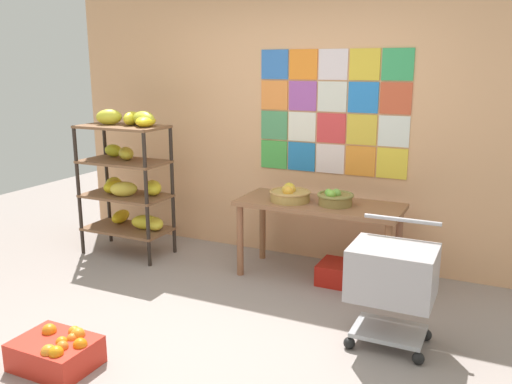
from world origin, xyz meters
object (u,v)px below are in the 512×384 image
Objects in this scene: produce_crate_under_table at (344,274)px; orange_crate_foreground at (57,352)px; fruit_basket_left at (290,194)px; shopping_cart at (392,277)px; fruit_basket_centre at (335,198)px; banana_shelf_unit at (129,173)px; display_table at (319,213)px.

produce_crate_under_table is 0.86× the size of orange_crate_foreground.
fruit_basket_left is 0.44× the size of shopping_cart.
produce_crate_under_table is (0.51, 0.03, -0.67)m from fruit_basket_left.
fruit_basket_centre reaches higher than orange_crate_foreground.
shopping_cart is at bearing 32.83° from orange_crate_foreground.
banana_shelf_unit reaches higher than produce_crate_under_table.
shopping_cart is (0.83, -0.92, -0.11)m from display_table.
fruit_basket_centre is 0.63× the size of orange_crate_foreground.
banana_shelf_unit reaches higher than fruit_basket_left.
banana_shelf_unit is 2.29m from produce_crate_under_table.
orange_crate_foreground is (0.91, -1.92, -0.72)m from banana_shelf_unit.
produce_crate_under_table is at bearing -7.42° from display_table.
banana_shelf_unit is 3.38× the size of produce_crate_under_table.
display_table is 2.38m from orange_crate_foreground.
produce_crate_under_table is (2.17, 0.14, -0.73)m from banana_shelf_unit.
display_table is at bearing 13.49° from fruit_basket_left.
shopping_cart is at bearing -15.12° from banana_shelf_unit.
fruit_basket_left is 0.85× the size of produce_crate_under_table.
shopping_cart is at bearing -47.98° from display_table.
fruit_basket_centre reaches higher than display_table.
produce_crate_under_table is 1.13m from shopping_cart.
produce_crate_under_table is 2.42m from orange_crate_foreground.
fruit_basket_centre is 0.86× the size of fruit_basket_left.
orange_crate_foreground is (-1.00, -2.10, -0.50)m from display_table.
shopping_cart is (1.83, 1.18, 0.39)m from orange_crate_foreground.
orange_crate_foreground reaches higher than produce_crate_under_table.
fruit_basket_left is at bearing 69.78° from orange_crate_foreground.
shopping_cart is (2.74, -0.74, -0.33)m from banana_shelf_unit.
banana_shelf_unit is 3.96× the size of fruit_basket_left.
display_table is at bearing 5.23° from banana_shelf_unit.
fruit_basket_centre is 2.45m from orange_crate_foreground.
banana_shelf_unit reaches higher than shopping_cart.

